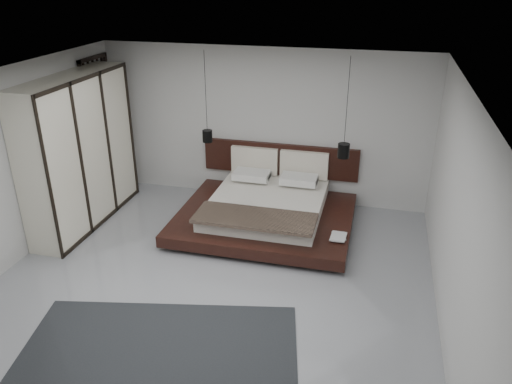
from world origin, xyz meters
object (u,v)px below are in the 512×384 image
(lattice_screen, at_px, (101,128))
(pendant_right, at_px, (344,150))
(rug, at_px, (154,368))
(bed, at_px, (267,208))
(pendant_left, at_px, (207,136))
(wardrobe, at_px, (79,152))

(lattice_screen, xyz_separation_m, pendant_right, (4.47, -0.08, -0.02))
(lattice_screen, distance_m, rug, 5.20)
(pendant_right, height_order, rug, pendant_right)
(pendant_right, bearing_deg, lattice_screen, 178.92)
(bed, bearing_deg, pendant_right, 21.37)
(pendant_left, height_order, wardrobe, pendant_left)
(wardrobe, bearing_deg, lattice_screen, 102.41)
(pendant_left, bearing_deg, lattice_screen, 177.72)
(pendant_right, bearing_deg, pendant_left, -180.00)
(lattice_screen, height_order, pendant_right, pendant_right)
(wardrobe, xyz_separation_m, rug, (2.60, -3.01, -1.24))
(pendant_right, height_order, wardrobe, pendant_right)
(bed, xyz_separation_m, pendant_right, (1.18, 0.46, 0.98))
(pendant_right, bearing_deg, rug, -111.72)
(lattice_screen, relative_size, bed, 0.90)
(wardrobe, bearing_deg, rug, -49.14)
(pendant_left, distance_m, wardrobe, 2.14)
(bed, height_order, wardrobe, wardrobe)
(pendant_right, distance_m, wardrobe, 4.35)
(bed, distance_m, rug, 3.64)
(lattice_screen, height_order, rug, lattice_screen)
(lattice_screen, xyz_separation_m, wardrobe, (0.25, -1.14, -0.05))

